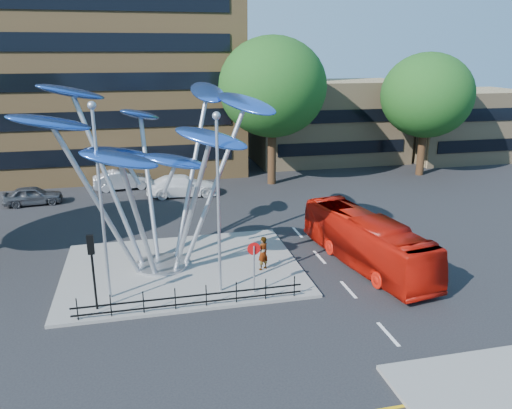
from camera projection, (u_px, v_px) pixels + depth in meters
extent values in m
plane|color=black|center=(220.00, 328.00, 20.47)|extent=(120.00, 120.00, 0.00)
cube|color=slate|center=(183.00, 269.00, 25.81)|extent=(12.00, 9.00, 0.15)
cube|color=olive|center=(93.00, 2.00, 44.50)|extent=(25.00, 15.00, 30.00)
cube|color=tan|center=(328.00, 121.00, 50.66)|extent=(15.00, 8.00, 8.00)
cube|color=tan|center=(461.00, 124.00, 51.97)|extent=(12.00, 8.00, 7.00)
cylinder|color=black|center=(272.00, 150.00, 41.82)|extent=(0.70, 0.70, 5.72)
ellipsoid|color=#124013|center=(273.00, 87.00, 40.28)|extent=(8.80, 8.80, 8.10)
cylinder|color=black|center=(422.00, 147.00, 44.95)|extent=(0.70, 0.70, 5.06)
ellipsoid|color=#124013|center=(427.00, 95.00, 43.58)|extent=(8.00, 8.00, 7.36)
cylinder|color=#9EA0A5|center=(162.00, 264.00, 26.02)|extent=(2.80, 2.80, 0.12)
cylinder|color=#9EA0A5|center=(133.00, 199.00, 24.07)|extent=(0.24, 0.24, 7.80)
ellipsoid|color=blue|center=(50.00, 122.00, 21.29)|extent=(3.92, 2.95, 1.39)
cylinder|color=#9EA0A5|center=(151.00, 214.00, 24.08)|extent=(0.24, 0.24, 6.40)
ellipsoid|color=blue|center=(119.00, 159.00, 20.82)|extent=(3.47, 1.78, 1.31)
cylinder|color=#9EA0A5|center=(172.00, 205.00, 24.39)|extent=(0.24, 0.24, 7.00)
ellipsoid|color=blue|center=(211.00, 138.00, 22.25)|extent=(3.81, 3.11, 1.36)
cylinder|color=#9EA0A5|center=(182.00, 188.00, 25.09)|extent=(0.24, 0.24, 8.20)
ellipsoid|color=blue|center=(246.00, 103.00, 24.98)|extent=(3.52, 4.06, 1.44)
cylinder|color=#9EA0A5|center=(173.00, 181.00, 25.78)|extent=(0.24, 0.24, 8.60)
ellipsoid|color=blue|center=(207.00, 92.00, 26.84)|extent=(2.21, 3.79, 1.39)
cylinder|color=#9EA0A5|center=(154.00, 192.00, 25.83)|extent=(0.24, 0.24, 7.40)
ellipsoid|color=blue|center=(140.00, 115.00, 27.07)|extent=(3.02, 3.71, 1.34)
cylinder|color=#9EA0A5|center=(137.00, 183.00, 24.89)|extent=(0.24, 0.24, 8.80)
ellipsoid|color=blue|center=(72.00, 92.00, 24.29)|extent=(3.88, 3.60, 1.42)
ellipsoid|color=blue|center=(118.00, 153.00, 24.06)|extent=(3.40, 1.96, 1.13)
ellipsoid|color=blue|center=(175.00, 161.00, 24.21)|extent=(3.39, 2.16, 1.11)
cylinder|color=#9EA0A5|center=(102.00, 208.00, 21.45)|extent=(0.14, 0.14, 8.50)
sphere|color=#9EA0A5|center=(92.00, 105.00, 20.16)|extent=(0.36, 0.36, 0.36)
cylinder|color=#9EA0A5|center=(219.00, 209.00, 22.14)|extent=(0.14, 0.14, 8.00)
sphere|color=#9EA0A5|center=(216.00, 116.00, 20.92)|extent=(0.36, 0.36, 0.36)
cylinder|color=black|center=(94.00, 275.00, 21.20)|extent=(0.10, 0.10, 3.20)
cube|color=black|center=(90.00, 245.00, 20.78)|extent=(0.28, 0.18, 0.85)
sphere|color=#FF0C0C|center=(90.00, 238.00, 20.70)|extent=(0.18, 0.18, 0.18)
cylinder|color=#9EA0A5|center=(254.00, 269.00, 22.84)|extent=(0.08, 0.08, 2.30)
cylinder|color=red|center=(254.00, 249.00, 22.58)|extent=(0.60, 0.04, 0.60)
cube|color=white|center=(254.00, 249.00, 22.59)|extent=(0.42, 0.03, 0.10)
cylinder|color=black|center=(77.00, 309.00, 20.63)|extent=(0.05, 0.05, 1.00)
cylinder|color=black|center=(111.00, 306.00, 20.92)|extent=(0.05, 0.05, 1.00)
cylinder|color=black|center=(143.00, 302.00, 21.21)|extent=(0.05, 0.05, 1.00)
cylinder|color=black|center=(175.00, 299.00, 21.50)|extent=(0.05, 0.05, 1.00)
cylinder|color=black|center=(206.00, 295.00, 21.79)|extent=(0.05, 0.05, 1.00)
cylinder|color=black|center=(236.00, 292.00, 22.08)|extent=(0.05, 0.05, 1.00)
cylinder|color=black|center=(266.00, 289.00, 22.37)|extent=(0.05, 0.05, 1.00)
cylinder|color=black|center=(294.00, 286.00, 22.66)|extent=(0.05, 0.05, 1.00)
cube|color=black|center=(191.00, 296.00, 21.63)|extent=(10.00, 0.06, 0.06)
cube|color=black|center=(191.00, 303.00, 21.73)|extent=(10.00, 0.06, 0.06)
imported|color=#B21208|center=(366.00, 241.00, 26.12)|extent=(3.76, 9.93, 2.70)
imported|color=gray|center=(263.00, 253.00, 25.34)|extent=(0.77, 0.69, 1.77)
imported|color=#46484E|center=(33.00, 195.00, 36.63)|extent=(4.22, 2.04, 1.39)
imported|color=#B9BCC2|center=(123.00, 180.00, 40.71)|extent=(4.90, 2.14, 1.57)
imported|color=white|center=(183.00, 186.00, 38.87)|extent=(5.65, 2.44, 1.62)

